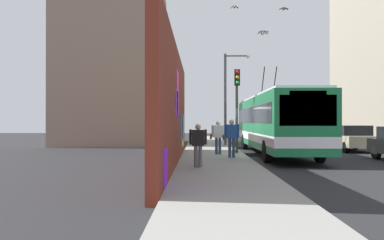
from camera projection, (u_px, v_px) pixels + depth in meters
ground_plane at (245, 157)px, 18.65m from camera, size 80.00×80.00×0.00m
sidewalk_slab at (214, 156)px, 18.68m from camera, size 48.00×3.20×0.15m
graffiti_wall at (174, 108)px, 14.79m from camera, size 14.10×0.32×4.69m
building_far_left at (115, 64)px, 30.12m from camera, size 9.01×7.67×12.99m
city_bus at (275, 122)px, 20.12m from camera, size 12.24×2.60×5.00m
parked_car_champagne at (350, 137)px, 22.73m from camera, size 4.19×1.91×1.58m
parked_car_white at (319, 134)px, 28.61m from camera, size 4.30×1.92×1.58m
pedestrian_midblock at (218, 135)px, 18.74m from camera, size 0.23×0.75×1.70m
pedestrian_at_curb at (231, 135)px, 17.06m from camera, size 0.24×0.77×1.76m
pedestrian_near_wall at (198, 142)px, 13.39m from camera, size 0.22×0.64×1.57m
traffic_light at (237, 97)px, 19.36m from camera, size 0.49×0.28×4.42m
street_lamp at (228, 92)px, 26.39m from camera, size 0.44×1.86×6.52m
flying_pigeons at (253, 13)px, 20.29m from camera, size 6.96×4.88×2.99m
curbside_puddle at (254, 155)px, 19.71m from camera, size 1.71×1.71×0.00m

